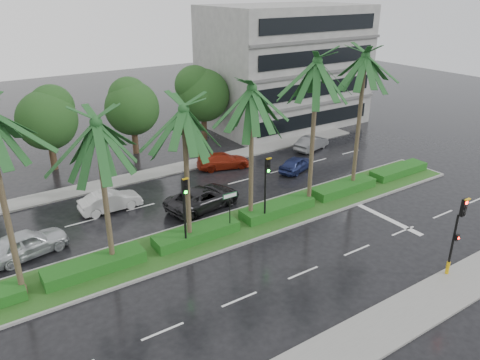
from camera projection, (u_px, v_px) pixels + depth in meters
ground at (248, 233)px, 28.20m from camera, size 120.00×120.00×0.00m
near_sidewalk at (382, 328)px, 20.37m from camera, size 40.00×2.40×0.12m
far_sidewalk at (163, 171)px, 37.35m from camera, size 40.00×2.00×0.12m
median at (239, 226)px, 28.93m from camera, size 36.00×4.00×0.15m
hedge at (239, 220)px, 28.79m from camera, size 35.20×1.40×0.60m
lane_markings at (292, 223)px, 29.42m from camera, size 34.00×13.06×0.01m
palm_row at (220, 100)px, 25.17m from camera, size 26.30×4.20×10.33m
signal_near at (456, 234)px, 23.12m from camera, size 0.34×0.45×4.36m
signal_median_left at (185, 203)px, 25.20m from camera, size 0.34×0.42×4.36m
signal_median_right at (266, 181)px, 28.03m from camera, size 0.34×0.42×4.36m
street_sign at (230, 203)px, 27.22m from camera, size 0.95×0.09×2.60m
bg_trees at (125, 103)px, 39.62m from camera, size 33.00×5.20×7.51m
building at (284, 66)px, 48.36m from camera, size 16.00×10.00×12.00m
car_silver at (26, 244)px, 25.61m from camera, size 2.69×4.76×1.53m
car_white at (110, 201)px, 30.84m from camera, size 1.44×4.04×1.33m
car_darkgrey at (203, 198)px, 31.17m from camera, size 3.30×5.62×1.47m
car_red at (223, 161)px, 37.97m from camera, size 2.84×4.61×1.25m
car_blue at (296, 164)px, 37.34m from camera, size 2.50×3.84×1.22m
car_grey at (312, 143)px, 42.11m from camera, size 2.33×4.07×1.27m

